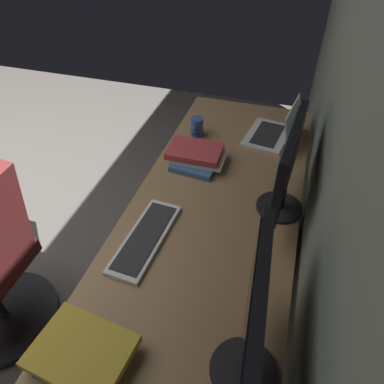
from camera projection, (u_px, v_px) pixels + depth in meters
name	position (u px, v px, depth m)	size (l,w,h in m)	color
wall_back	(361.00, 122.00, 1.01)	(4.60, 0.10, 2.60)	slate
desk	(203.00, 244.00, 1.49)	(2.33, 0.74, 0.73)	#936D47
drawer_pedestal	(216.00, 261.00, 1.82)	(0.40, 0.51, 0.69)	#936D47
monitor_primary	(288.00, 166.00, 1.41)	(0.48, 0.20, 0.41)	black
monitor_secondary	(251.00, 330.00, 0.89)	(0.52, 0.20, 0.43)	black
laptop_leftmost	(277.00, 131.00, 1.95)	(0.35, 0.30, 0.21)	silver
keyboard_main	(145.00, 238.00, 1.42)	(0.43, 0.17, 0.02)	silver
book_stack_near	(82.00, 355.00, 1.05)	(0.25, 0.31, 0.06)	#38669E
book_stack_far	(196.00, 156.00, 1.79)	(0.24, 0.29, 0.08)	#38669E
coffee_mug	(197.00, 127.00, 1.98)	(0.11, 0.07, 0.10)	#335193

